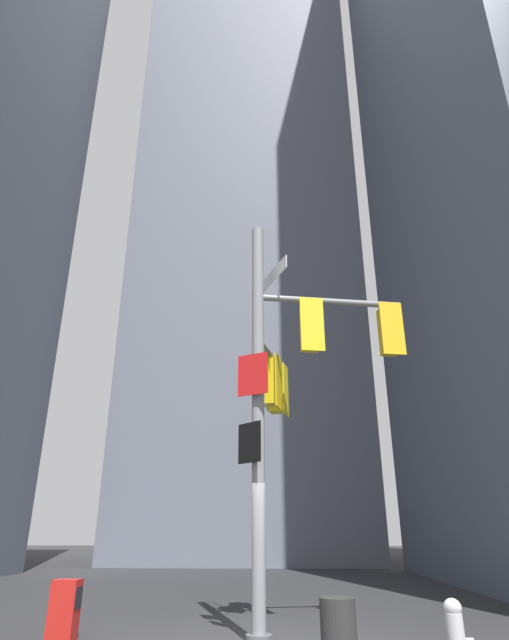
{
  "coord_description": "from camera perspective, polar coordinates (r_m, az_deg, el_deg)",
  "views": [
    {
      "loc": [
        0.36,
        -9.65,
        1.71
      ],
      "look_at": [
        -0.07,
        0.01,
        5.67
      ],
      "focal_mm": 29.0,
      "sensor_mm": 36.0,
      "label": 1
    }
  ],
  "objects": [
    {
      "name": "trash_bin",
      "position": [
        7.7,
        9.32,
        -31.37
      ],
      "size": [
        0.46,
        0.46,
        0.92
      ],
      "primitive_type": "cylinder",
      "color": "#2D2D2D",
      "rests_on": "ground"
    },
    {
      "name": "fire_hydrant",
      "position": [
        8.22,
        21.37,
        -29.64
      ],
      "size": [
        0.33,
        0.23,
        0.89
      ],
      "color": "silver",
      "rests_on": "ground"
    },
    {
      "name": "building_mid_block",
      "position": [
        40.38,
        -0.57,
        6.8
      ],
      "size": [
        14.69,
        14.69,
        42.62
      ],
      "primitive_type": "cube",
      "color": "slate",
      "rests_on": "ground"
    },
    {
      "name": "newspaper_box",
      "position": [
        10.55,
        -20.24,
        -27.82
      ],
      "size": [
        0.45,
        0.36,
        0.94
      ],
      "color": "red",
      "rests_on": "ground"
    },
    {
      "name": "signal_pole_assembly",
      "position": [
        10.47,
        3.8,
        -6.51
      ],
      "size": [
        3.41,
        2.36,
        7.79
      ],
      "color": "gray",
      "rests_on": "ground"
    }
  ]
}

